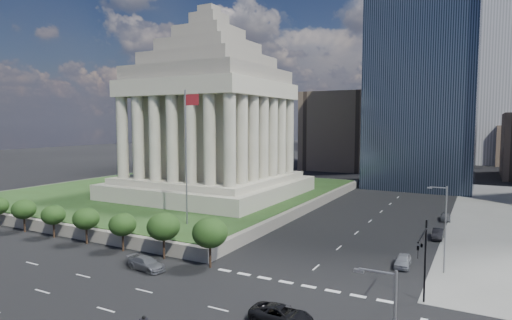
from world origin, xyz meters
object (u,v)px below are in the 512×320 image
Objects in this scene: flagpole at (187,150)px; traffic_signal_ne at (423,254)px; suv_grey at (146,263)px; parked_sedan_mid at (438,234)px; parked_sedan_near at (403,261)px; parked_sedan_far at (445,217)px; pickup_truck at (281,315)px; street_lamp_north at (444,224)px; war_memorial at (210,102)px.

traffic_signal_ne is at bearing -16.71° from flagpole.
parked_sedan_mid is (28.65, 30.36, -0.03)m from suv_grey.
parked_sedan_near reaches higher than parked_sedan_far.
parked_sedan_near is (6.68, 19.93, -0.04)m from pickup_truck.
parked_sedan_near is at bearing -99.16° from parked_sedan_mid.
traffic_signal_ne is at bearing -51.17° from pickup_truck.
flagpole is 3.62× the size of pickup_truck.
flagpole is 2.50× the size of traffic_signal_ne.
parked_sedan_near is (-4.33, 0.09, -4.93)m from street_lamp_north.
traffic_signal_ne is 12.75m from parked_sedan_near.
suv_grey is at bearing 75.18° from pickup_truck.
parked_sedan_far is (2.50, 28.54, -0.04)m from parked_sedan_near.
pickup_truck reaches higher than parked_sedan_far.
pickup_truck reaches higher than parked_sedan_near.
flagpole is at bearing -153.80° from parked_sedan_mid.
parked_sedan_far is (9.18, 48.47, -0.08)m from pickup_truck.
parked_sedan_mid is at bearing -15.81° from pickup_truck.
parked_sedan_mid is at bearing 92.16° from traffic_signal_ne.
suv_grey is at bearing -172.69° from traffic_signal_ne.
pickup_truck is (-11.01, -19.84, -4.89)m from street_lamp_north.
flagpole reaches higher than parked_sedan_near.
street_lamp_north is at bearing -82.96° from parked_sedan_mid.
suv_grey reaches higher than parked_sedan_mid.
street_lamp_north is (47.33, -23.00, -15.74)m from war_memorial.
pickup_truck is (-10.18, -8.54, -4.48)m from traffic_signal_ne.
parked_sedan_mid is (-1.83, 15.25, -4.95)m from street_lamp_north.
parked_sedan_mid is (45.50, -7.75, -20.69)m from war_memorial.
war_memorial reaches higher than parked_sedan_mid.
pickup_truck is 1.07× the size of suv_grey.
pickup_truck is at bearing -49.71° from war_memorial.
war_memorial is 59.83m from pickup_truck.
street_lamp_north is 29.11m from parked_sedan_far.
traffic_signal_ne is at bearing -87.64° from parked_sedan_mid.
street_lamp_north is 1.81× the size of pickup_truck.
pickup_truck is 20.03m from suv_grey.
traffic_signal_ne is at bearing -36.42° from war_memorial.
parked_sedan_mid is at bearing 96.83° from street_lamp_north.
parked_sedan_mid is at bearing 77.87° from parked_sedan_near.
pickup_truck is 21.02m from parked_sedan_near.
suv_grey is 41.75m from parked_sedan_mid.
war_memorial is at bearing 32.09° from suv_grey.
parked_sedan_far is at bearing 41.64° from flagpole.
parked_sedan_near is at bearing -99.43° from parked_sedan_far.
flagpole is 4.67× the size of parked_sedan_near.
parked_sedan_near is 1.05× the size of parked_sedan_far.
street_lamp_north reaches higher than parked_sedan_mid.
war_memorial is 9.59× the size of parked_sedan_far.
suv_grey is at bearing -153.63° from street_lamp_north.
parked_sedan_near is at bearing -19.68° from pickup_truck.
traffic_signal_ne reaches higher than parked_sedan_mid.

